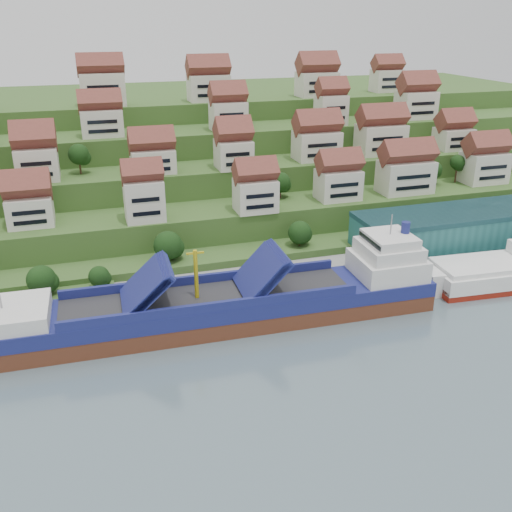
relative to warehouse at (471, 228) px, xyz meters
name	(u,v)px	position (x,y,z in m)	size (l,w,h in m)	color
ground	(301,315)	(-52.00, -17.00, -7.20)	(300.00, 300.00, 0.00)	slate
quay	(357,269)	(-32.00, -2.00, -6.10)	(180.00, 14.00, 2.20)	gray
pebble_beach	(1,326)	(-110.00, -5.00, -6.70)	(45.00, 20.00, 1.00)	gray
hillside	(196,154)	(-52.00, 86.55, 3.46)	(260.00, 128.00, 31.00)	#2D4C1E
hillside_village	(230,139)	(-50.72, 43.31, 17.08)	(157.91, 64.73, 29.59)	silver
hillside_trees	(191,188)	(-65.44, 25.96, 8.89)	(138.60, 62.55, 31.95)	#193A13
warehouse	(471,228)	(0.00, 0.00, 0.00)	(60.00, 15.00, 10.00)	#246363
flagpole	(361,255)	(-33.89, -7.00, -0.32)	(1.28, 0.16, 8.00)	gray
cargo_ship	(232,306)	(-66.07, -15.68, -3.59)	(87.34, 16.02, 19.41)	#5A2D1B
second_ship	(504,272)	(-2.82, -16.92, -4.32)	(33.65, 14.36, 9.54)	maroon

